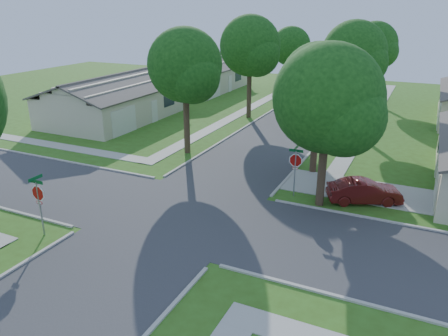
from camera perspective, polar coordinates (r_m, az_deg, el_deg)
ground at (r=23.05m, az=-5.69°, el=-5.94°), size 100.00×100.00×0.00m
road_ns at (r=23.05m, az=-5.69°, el=-5.93°), size 7.00×100.00×0.02m
sidewalk_ne at (r=45.05m, az=18.62°, el=6.30°), size 1.20×40.00×0.04m
sidewalk_nw at (r=47.89m, az=3.94°, el=8.10°), size 1.20×40.00×0.04m
driveway at (r=26.90m, az=17.08°, el=-2.75°), size 8.80×3.60×0.05m
stop_sign_sw at (r=21.77m, az=-23.10°, el=-3.34°), size 1.05×0.80×2.98m
stop_sign_ne at (r=24.55m, az=9.32°, el=0.71°), size 1.05×0.80×2.98m
tree_e_near at (r=27.69m, az=12.41°, el=10.49°), size 4.97×4.80×8.28m
tree_e_mid at (r=39.31m, az=16.69°, el=13.84°), size 5.59×5.40×9.21m
tree_e_far at (r=52.16m, az=19.07°, el=14.72°), size 5.17×5.00×8.72m
tree_w_near at (r=31.06m, az=-5.02°, el=12.80°), size 5.38×5.20×8.97m
tree_w_mid at (r=41.77m, az=3.49°, el=15.29°), size 5.80×5.60×9.56m
tree_w_far at (r=54.10m, az=8.78°, el=15.22°), size 4.76×4.60×8.04m
tree_ne_corner at (r=22.76m, az=13.53°, el=8.19°), size 5.80×5.60×8.66m
house_nw_near at (r=43.10m, az=-14.08°, el=8.20°), size 8.42×13.60×4.23m
house_nw_far at (r=57.06m, az=-3.23°, el=11.64°), size 8.42×13.60×4.23m
car_driveway at (r=25.14m, az=17.84°, el=-2.93°), size 4.19×2.85×1.31m
car_curb_east at (r=42.51m, az=11.56°, el=7.13°), size 2.15×4.39×1.44m
car_curb_west at (r=55.86m, az=10.44°, el=10.33°), size 2.20×5.08×1.46m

